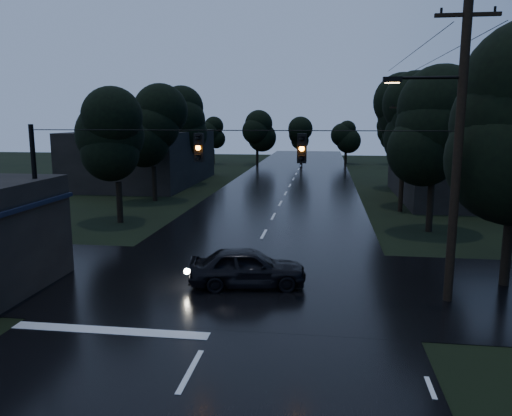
# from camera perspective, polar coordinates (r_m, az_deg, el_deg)

# --- Properties ---
(main_road) EXTENTS (12.00, 120.00, 0.02)m
(main_road) POSITION_cam_1_polar(r_m,az_deg,el_deg) (36.81, 2.80, 0.50)
(main_road) COLOR black
(main_road) RESTS_ON ground
(cross_street) EXTENTS (60.00, 9.00, 0.02)m
(cross_street) POSITION_cam_1_polar(r_m,az_deg,el_deg) (19.44, -2.01, -8.42)
(cross_street) COLOR black
(cross_street) RESTS_ON ground
(building_far_right) EXTENTS (10.00, 14.00, 4.40)m
(building_far_right) POSITION_cam_1_polar(r_m,az_deg,el_deg) (41.77, 22.90, 3.91)
(building_far_right) COLOR black
(building_far_right) RESTS_ON ground
(building_far_left) EXTENTS (10.00, 16.00, 5.00)m
(building_far_left) POSITION_cam_1_polar(r_m,az_deg,el_deg) (49.38, -12.58, 5.67)
(building_far_left) COLOR black
(building_far_left) RESTS_ON ground
(utility_pole_main) EXTENTS (3.50, 0.30, 10.00)m
(utility_pole_main) POSITION_cam_1_polar(r_m,az_deg,el_deg) (17.68, 21.81, 6.41)
(utility_pole_main) COLOR black
(utility_pole_main) RESTS_ON ground
(utility_pole_far) EXTENTS (2.00, 0.30, 7.50)m
(utility_pole_far) POSITION_cam_1_polar(r_m,az_deg,el_deg) (34.60, 16.44, 5.94)
(utility_pole_far) COLOR black
(utility_pole_far) RESTS_ON ground
(anchor_pole_left) EXTENTS (0.18, 0.18, 6.00)m
(anchor_pole_left) POSITION_cam_1_polar(r_m,az_deg,el_deg) (20.46, -23.75, 0.32)
(anchor_pole_left) COLOR black
(anchor_pole_left) RESTS_ON ground
(span_signals) EXTENTS (15.00, 0.37, 1.12)m
(span_signals) POSITION_cam_1_polar(r_m,az_deg,el_deg) (17.36, -0.87, 7.02)
(span_signals) COLOR black
(span_signals) RESTS_ON ground
(tree_left_a) EXTENTS (3.92, 3.92, 8.26)m
(tree_left_a) POSITION_cam_1_polar(r_m,az_deg,el_deg) (30.69, -15.69, 8.04)
(tree_left_a) COLOR black
(tree_left_a) RESTS_ON ground
(tree_left_b) EXTENTS (4.20, 4.20, 8.85)m
(tree_left_b) POSITION_cam_1_polar(r_m,az_deg,el_deg) (38.34, -11.76, 9.13)
(tree_left_b) COLOR black
(tree_left_b) RESTS_ON ground
(tree_left_c) EXTENTS (4.48, 4.48, 9.44)m
(tree_left_c) POSITION_cam_1_polar(r_m,az_deg,el_deg) (48.05, -8.43, 9.86)
(tree_left_c) COLOR black
(tree_left_c) RESTS_ON ground
(tree_right_a) EXTENTS (4.20, 4.20, 8.85)m
(tree_right_a) POSITION_cam_1_polar(r_m,az_deg,el_deg) (28.74, 19.76, 8.45)
(tree_right_a) COLOR black
(tree_right_a) RESTS_ON ground
(tree_right_b) EXTENTS (4.48, 4.48, 9.44)m
(tree_right_b) POSITION_cam_1_polar(r_m,az_deg,el_deg) (36.71, 18.19, 9.38)
(tree_right_b) COLOR black
(tree_right_b) RESTS_ON ground
(tree_right_c) EXTENTS (4.76, 4.76, 10.03)m
(tree_right_c) POSITION_cam_1_polar(r_m,az_deg,el_deg) (46.67, 16.78, 9.99)
(tree_right_c) COLOR black
(tree_right_c) RESTS_ON ground
(car) EXTENTS (4.58, 2.44, 1.48)m
(car) POSITION_cam_1_polar(r_m,az_deg,el_deg) (18.73, -0.97, -6.77)
(car) COLOR black
(car) RESTS_ON ground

